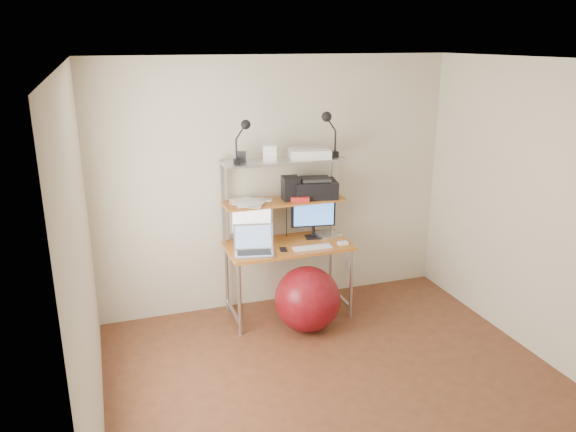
{
  "coord_description": "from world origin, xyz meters",
  "views": [
    {
      "loc": [
        -1.64,
        -3.37,
        2.64
      ],
      "look_at": [
        -0.1,
        1.15,
        1.12
      ],
      "focal_mm": 35.0,
      "sensor_mm": 36.0,
      "label": 1
    }
  ],
  "objects_px": {
    "monitor_silver": "(251,219)",
    "laptop": "(254,247)",
    "exercise_ball": "(307,299)",
    "printer": "(315,188)",
    "monitor_black": "(313,216)"
  },
  "relations": [
    {
      "from": "laptop",
      "to": "exercise_ball",
      "type": "height_order",
      "value": "laptop"
    },
    {
      "from": "monitor_silver",
      "to": "laptop",
      "type": "height_order",
      "value": "monitor_silver"
    },
    {
      "from": "monitor_silver",
      "to": "monitor_black",
      "type": "distance_m",
      "value": 0.63
    },
    {
      "from": "monitor_black",
      "to": "monitor_silver",
      "type": "bearing_deg",
      "value": -173.98
    },
    {
      "from": "printer",
      "to": "exercise_ball",
      "type": "height_order",
      "value": "printer"
    },
    {
      "from": "monitor_silver",
      "to": "printer",
      "type": "xyz_separation_m",
      "value": [
        0.64,
        -0.02,
        0.25
      ]
    },
    {
      "from": "monitor_silver",
      "to": "exercise_ball",
      "type": "bearing_deg",
      "value": -52.3
    },
    {
      "from": "printer",
      "to": "laptop",
      "type": "bearing_deg",
      "value": -151.35
    },
    {
      "from": "laptop",
      "to": "printer",
      "type": "relative_size",
      "value": 0.91
    },
    {
      "from": "monitor_silver",
      "to": "monitor_black",
      "type": "xyz_separation_m",
      "value": [
        0.62,
        -0.03,
        -0.03
      ]
    },
    {
      "from": "monitor_black",
      "to": "laptop",
      "type": "bearing_deg",
      "value": -153.79
    },
    {
      "from": "monitor_silver",
      "to": "laptop",
      "type": "xyz_separation_m",
      "value": [
        -0.05,
        -0.24,
        -0.19
      ]
    },
    {
      "from": "laptop",
      "to": "printer",
      "type": "bearing_deg",
      "value": 29.53
    },
    {
      "from": "exercise_ball",
      "to": "printer",
      "type": "bearing_deg",
      "value": 62.15
    },
    {
      "from": "monitor_silver",
      "to": "printer",
      "type": "height_order",
      "value": "printer"
    }
  ]
}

